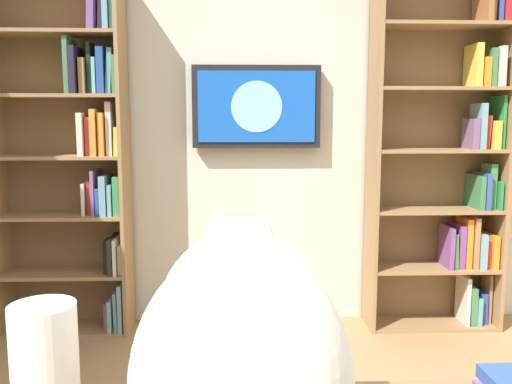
{
  "coord_description": "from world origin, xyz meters",
  "views": [
    {
      "loc": [
        0.09,
        1.12,
        1.28
      ],
      "look_at": [
        0.01,
        -1.06,
        0.98
      ],
      "focal_mm": 37.73,
      "sensor_mm": 36.0,
      "label": 1
    }
  ],
  "objects_px": {
    "bookshelf_left": "(450,156)",
    "bookshelf_right": "(76,154)",
    "paper_towel_roll": "(45,371)",
    "wall_mounted_tv": "(256,107)",
    "cat": "(241,344)"
  },
  "relations": [
    {
      "from": "bookshelf_left",
      "to": "cat",
      "type": "height_order",
      "value": "bookshelf_left"
    },
    {
      "from": "bookshelf_left",
      "to": "paper_towel_roll",
      "type": "relative_size",
      "value": 9.37
    },
    {
      "from": "wall_mounted_tv",
      "to": "paper_towel_roll",
      "type": "distance_m",
      "value": 2.5
    },
    {
      "from": "paper_towel_roll",
      "to": "cat",
      "type": "bearing_deg",
      "value": 168.36
    },
    {
      "from": "bookshelf_right",
      "to": "cat",
      "type": "bearing_deg",
      "value": 111.52
    },
    {
      "from": "wall_mounted_tv",
      "to": "bookshelf_right",
      "type": "bearing_deg",
      "value": 4.57
    },
    {
      "from": "bookshelf_left",
      "to": "cat",
      "type": "relative_size",
      "value": 3.12
    },
    {
      "from": "bookshelf_left",
      "to": "wall_mounted_tv",
      "type": "relative_size",
      "value": 2.83
    },
    {
      "from": "bookshelf_right",
      "to": "cat",
      "type": "xyz_separation_m",
      "value": [
        -0.94,
        2.39,
        -0.14
      ]
    },
    {
      "from": "bookshelf_left",
      "to": "cat",
      "type": "bearing_deg",
      "value": 61.7
    },
    {
      "from": "cat",
      "to": "bookshelf_left",
      "type": "bearing_deg",
      "value": -118.3
    },
    {
      "from": "bookshelf_left",
      "to": "bookshelf_right",
      "type": "xyz_separation_m",
      "value": [
        2.23,
        0.0,
        0.02
      ]
    },
    {
      "from": "bookshelf_left",
      "to": "paper_towel_roll",
      "type": "distance_m",
      "value": 2.84
    },
    {
      "from": "paper_towel_roll",
      "to": "wall_mounted_tv",
      "type": "bearing_deg",
      "value": -100.54
    },
    {
      "from": "bookshelf_left",
      "to": "bookshelf_right",
      "type": "bearing_deg",
      "value": 0.05
    }
  ]
}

